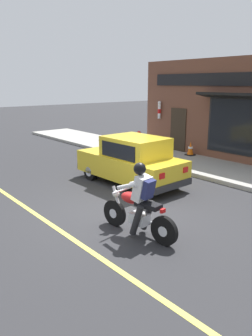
{
  "coord_description": "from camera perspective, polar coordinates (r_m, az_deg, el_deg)",
  "views": [
    {
      "loc": [
        -5.0,
        -6.15,
        3.2
      ],
      "look_at": [
        0.58,
        0.48,
        0.95
      ],
      "focal_mm": 35.0,
      "sensor_mm": 36.0,
      "label": 1
    }
  ],
  "objects": [
    {
      "name": "fire_hydrant",
      "position": [
        15.59,
        2.25,
        4.83
      ],
      "size": [
        0.36,
        0.24,
        0.88
      ],
      "color": "red",
      "rests_on": "sidewalk_curb"
    },
    {
      "name": "car_hatchback",
      "position": [
        10.56,
        0.95,
        1.22
      ],
      "size": [
        1.74,
        3.82,
        1.57
      ],
      "color": "black",
      "rests_on": "ground"
    },
    {
      "name": "lane_stripe",
      "position": [
        10.21,
        -19.75,
        -4.59
      ],
      "size": [
        0.12,
        19.8,
        0.01
      ],
      "primitive_type": "cube",
      "color": "#D1C64C",
      "rests_on": "ground"
    },
    {
      "name": "sidewalk_curb",
      "position": [
        14.09,
        7.97,
        1.57
      ],
      "size": [
        2.6,
        22.0,
        0.14
      ],
      "primitive_type": "cube",
      "color": "#9E9B93",
      "rests_on": "ground"
    },
    {
      "name": "motorcycle_with_rider",
      "position": [
        7.01,
        2.24,
        -6.55
      ],
      "size": [
        0.64,
        2.02,
        1.62
      ],
      "color": "black",
      "rests_on": "ground"
    },
    {
      "name": "storefront_building",
      "position": [
        13.94,
        18.01,
        9.35
      ],
      "size": [
        1.25,
        9.24,
        4.2
      ],
      "color": "brown",
      "rests_on": "ground"
    },
    {
      "name": "traffic_cone",
      "position": [
        14.58,
        11.15,
        3.32
      ],
      "size": [
        0.36,
        0.36,
        0.6
      ],
      "color": "black",
      "rests_on": "sidewalk_curb"
    },
    {
      "name": "ground_plane",
      "position": [
        8.55,
        -0.87,
        -7.43
      ],
      "size": [
        80.0,
        80.0,
        0.0
      ],
      "primitive_type": "plane",
      "color": "#2B2B2D"
    }
  ]
}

